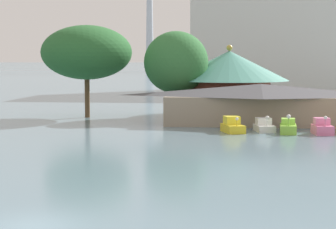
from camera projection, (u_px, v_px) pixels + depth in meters
name	position (u px, v px, depth m)	size (l,w,h in m)	color
ground_plane	(34.00, 227.00, 23.50)	(2000.00, 2000.00, 0.00)	slate
pedal_boat_yellow	(233.00, 126.00, 53.44)	(2.32, 3.14, 1.48)	yellow
pedal_boat_white	(264.00, 126.00, 54.11)	(2.00, 2.67, 1.53)	white
pedal_boat_lime	(288.00, 127.00, 52.77)	(1.58, 2.95, 1.79)	#8CCC3F
pedal_boat_pink	(322.00, 128.00, 52.11)	(1.76, 2.44, 1.71)	pink
boathouse	(261.00, 103.00, 59.55)	(20.48, 6.89, 4.09)	gray
green_roof_pavilion	(229.00, 77.00, 68.92)	(13.76, 13.76, 8.20)	brown
shoreline_tree_tall_left	(87.00, 52.00, 66.34)	(10.14, 10.14, 10.32)	brown
shoreline_tree_mid	(176.00, 62.00, 66.57)	(7.22, 7.22, 9.67)	brown
background_building_block	(287.00, 30.00, 119.82)	(38.63, 17.37, 24.44)	silver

